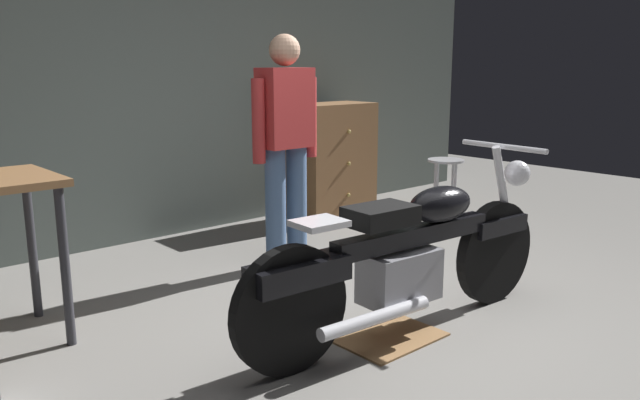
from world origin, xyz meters
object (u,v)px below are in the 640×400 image
person_standing (286,141)px  wooden_dresser (332,161)px  shop_stool (445,175)px  motorcycle (409,254)px

person_standing → wooden_dresser: bearing=-146.2°
person_standing → shop_stool: person_standing is taller
motorcycle → shop_stool: 2.31m
person_standing → wooden_dresser: (1.28, 0.89, -0.38)m
motorcycle → person_standing: bearing=83.7°
motorcycle → wooden_dresser: size_ratio=1.99×
person_standing → shop_stool: 1.75m
motorcycle → wooden_dresser: (1.54, 2.28, 0.10)m
wooden_dresser → person_standing: bearing=-145.1°
person_standing → motorcycle: bearing=78.5°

